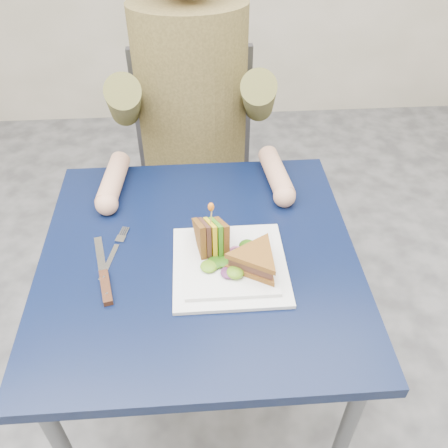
{
  "coord_description": "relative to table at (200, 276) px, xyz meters",
  "views": [
    {
      "loc": [
        0.0,
        -0.79,
        1.53
      ],
      "look_at": [
        0.06,
        0.0,
        0.82
      ],
      "focal_mm": 38.0,
      "sensor_mm": 36.0,
      "label": 1
    }
  ],
  "objects": [
    {
      "name": "toothpick",
      "position": [
        0.03,
        -0.0,
        0.2
      ],
      "size": [
        0.01,
        0.01,
        0.06
      ],
      "primitive_type": "cylinder",
      "rotation": [
        0.14,
        0.07,
        0.0
      ],
      "color": "tan",
      "rests_on": "sandwich_upright"
    },
    {
      "name": "knife",
      "position": [
        -0.21,
        -0.08,
        0.09
      ],
      "size": [
        0.07,
        0.22,
        0.02
      ],
      "color": "silver",
      "rests_on": "table"
    },
    {
      "name": "plate",
      "position": [
        0.07,
        -0.05,
        0.09
      ],
      "size": [
        0.26,
        0.26,
        0.02
      ],
      "color": "white",
      "rests_on": "table"
    },
    {
      "name": "toothpick_frill",
      "position": [
        0.03,
        -0.0,
        0.23
      ],
      "size": [
        0.01,
        0.01,
        0.02
      ],
      "primitive_type": "ellipsoid",
      "color": "orange",
      "rests_on": "sandwich_upright"
    },
    {
      "name": "ground",
      "position": [
        0.0,
        0.0,
        -0.65
      ],
      "size": [
        4.0,
        4.0,
        0.0
      ],
      "primitive_type": "plane",
      "color": "#545457",
      "rests_on": "ground"
    },
    {
      "name": "fork",
      "position": [
        -0.2,
        0.01,
        0.08
      ],
      "size": [
        0.06,
        0.18,
        0.01
      ],
      "color": "silver",
      "rests_on": "table"
    },
    {
      "name": "sandwich_upright",
      "position": [
        0.03,
        -0.0,
        0.13
      ],
      "size": [
        0.09,
        0.15,
        0.15
      ],
      "color": "brown",
      "rests_on": "plate"
    },
    {
      "name": "table",
      "position": [
        0.0,
        0.0,
        0.0
      ],
      "size": [
        0.75,
        0.75,
        0.73
      ],
      "color": "black",
      "rests_on": "ground"
    },
    {
      "name": "onion_ring",
      "position": [
        0.09,
        -0.04,
        0.11
      ],
      "size": [
        0.04,
        0.04,
        0.02
      ],
      "primitive_type": "torus",
      "rotation": [
        0.44,
        0.0,
        0.0
      ],
      "color": "#9E4C7A",
      "rests_on": "plate"
    },
    {
      "name": "chair",
      "position": [
        0.0,
        0.66,
        -0.11
      ],
      "size": [
        0.42,
        0.4,
        0.93
      ],
      "color": "#47474C",
      "rests_on": "ground"
    },
    {
      "name": "diner",
      "position": [
        -0.0,
        0.55,
        0.26
      ],
      "size": [
        0.54,
        0.59,
        0.74
      ],
      "color": "brown",
      "rests_on": "chair"
    },
    {
      "name": "lettuce_spill",
      "position": [
        0.08,
        -0.04,
        0.11
      ],
      "size": [
        0.15,
        0.13,
        0.02
      ],
      "primitive_type": null,
      "color": "#337A14",
      "rests_on": "plate"
    },
    {
      "name": "sandwich_flat",
      "position": [
        0.13,
        -0.07,
        0.12
      ],
      "size": [
        0.19,
        0.19,
        0.05
      ],
      "color": "brown",
      "rests_on": "plate"
    }
  ]
}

